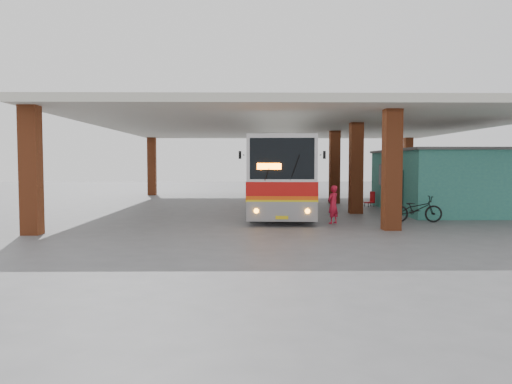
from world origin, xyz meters
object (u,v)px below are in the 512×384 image
object	(u,v)px
coach_bus	(281,174)
pedestrian	(333,205)
red_chair	(371,200)
motorcycle	(416,209)

from	to	relation	value
coach_bus	pedestrian	distance (m)	5.64
red_chair	coach_bus	bearing A→B (deg)	-173.56
motorcycle	pedestrian	xyz separation A→B (m)	(-3.49, -0.40, 0.22)
coach_bus	red_chair	world-z (taller)	coach_bus
coach_bus	pedestrian	bearing A→B (deg)	-68.25
motorcycle	pedestrian	world-z (taller)	pedestrian
red_chair	pedestrian	bearing A→B (deg)	-132.81
pedestrian	red_chair	xyz separation A→B (m)	(3.42, 7.68, -0.37)
coach_bus	motorcycle	world-z (taller)	coach_bus
coach_bus	red_chair	bearing A→B (deg)	28.72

